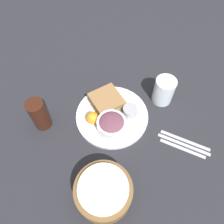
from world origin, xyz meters
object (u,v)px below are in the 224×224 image
(sandwich, at_px, (107,101))
(water_glass, at_px, (164,91))
(salad_bowl, at_px, (112,124))
(fork, at_px, (185,140))
(dressing_cup, at_px, (130,111))
(plate, at_px, (112,116))
(drink_glass, at_px, (39,114))
(knife, at_px, (184,144))
(bread_basket, at_px, (104,191))
(spoon, at_px, (182,149))

(sandwich, relative_size, water_glass, 1.29)
(water_glass, bearing_deg, salad_bowl, 74.16)
(fork, bearing_deg, dressing_cup, 176.82)
(plate, distance_m, drink_glass, 0.28)
(knife, height_order, water_glass, water_glass)
(salad_bowl, distance_m, dressing_cup, 0.10)
(knife, bearing_deg, bread_basket, -124.29)
(bread_basket, height_order, spoon, bread_basket)
(plate, relative_size, fork, 1.52)
(drink_glass, distance_m, bread_basket, 0.36)
(fork, relative_size, knife, 0.95)
(sandwich, bearing_deg, spoon, -174.96)
(sandwich, bearing_deg, water_glass, -131.53)
(salad_bowl, xyz_separation_m, knife, (-0.25, -0.12, -0.05))
(knife, relative_size, spoon, 1.17)
(salad_bowl, relative_size, knife, 0.55)
(sandwich, xyz_separation_m, spoon, (-0.34, -0.03, -0.04))
(drink_glass, bearing_deg, dressing_cup, -135.77)
(bread_basket, relative_size, knife, 0.92)
(bread_basket, height_order, water_glass, water_glass)
(dressing_cup, distance_m, knife, 0.23)
(plate, xyz_separation_m, sandwich, (0.05, -0.02, 0.03))
(knife, bearing_deg, fork, 90.00)
(spoon, bearing_deg, knife, 90.00)
(drink_glass, height_order, knife, drink_glass)
(salad_bowl, bearing_deg, water_glass, -105.84)
(spoon, bearing_deg, sandwich, 171.14)
(plate, height_order, water_glass, water_glass)
(plate, bearing_deg, water_glass, -118.66)
(plate, bearing_deg, sandwich, -26.67)
(dressing_cup, bearing_deg, bread_basket, 110.75)
(salad_bowl, distance_m, spoon, 0.28)
(fork, distance_m, spoon, 0.04)
(spoon, bearing_deg, dressing_cup, 168.03)
(spoon, relative_size, water_glass, 1.48)
(sandwich, height_order, water_glass, water_glass)
(sandwich, relative_size, drink_glass, 1.09)
(dressing_cup, distance_m, spoon, 0.24)
(dressing_cup, height_order, fork, dressing_cup)
(fork, bearing_deg, bread_basket, -122.66)
(dressing_cup, height_order, water_glass, water_glass)
(plate, bearing_deg, knife, -166.10)
(bread_basket, distance_m, knife, 0.34)
(spoon, bearing_deg, fork, 90.00)
(sandwich, bearing_deg, bread_basket, 127.76)
(dressing_cup, xyz_separation_m, water_glass, (-0.05, -0.15, 0.02))
(salad_bowl, bearing_deg, dressing_cup, -99.45)
(salad_bowl, distance_m, knife, 0.28)
(salad_bowl, bearing_deg, bread_basket, 122.56)
(plate, distance_m, water_glass, 0.23)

